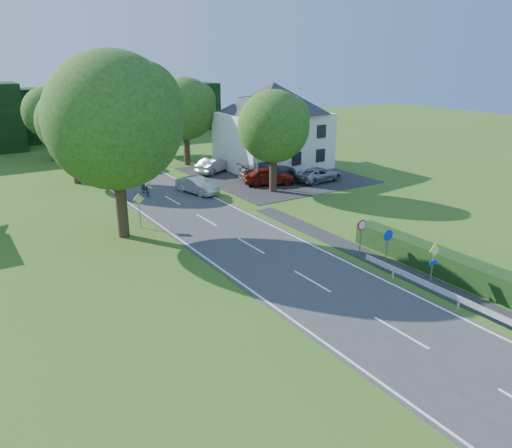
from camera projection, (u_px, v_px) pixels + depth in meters
road at (235, 237)px, 32.38m from camera, size 7.00×80.00×0.04m
parking_pad at (273, 175)px, 48.86m from camera, size 14.00×16.00×0.04m
line_edge_left at (189, 246)px, 30.72m from camera, size 0.12×80.00×0.01m
line_edge_right at (276, 227)px, 34.03m from camera, size 0.12×80.00×0.01m
line_centre at (235, 236)px, 32.37m from camera, size 0.12×80.00×0.01m
tree_main at (116, 147)px, 30.63m from camera, size 9.40×9.40×11.64m
tree_left_far at (72, 137)px, 44.39m from camera, size 7.00×7.00×8.58m
tree_right_far at (186, 122)px, 52.02m from camera, size 7.40×7.40×9.09m
tree_left_back at (50, 124)px, 54.29m from camera, size 6.60×6.60×8.07m
tree_right_back at (149, 122)px, 58.13m from camera, size 6.20×6.20×7.56m
tree_right_mid at (273, 142)px, 41.71m from camera, size 7.00×7.00×8.58m
treeline_right at (122, 111)px, 72.00m from camera, size 30.00×5.00×7.00m
house_white at (273, 125)px, 50.85m from camera, size 10.60×8.40×8.60m
streetlight at (256, 137)px, 43.03m from camera, size 2.03×0.18×8.00m
sign_priority_right at (434, 258)px, 24.42m from camera, size 0.78×0.09×2.59m
sign_roundabout at (387, 242)px, 26.85m from camera, size 0.64×0.08×2.37m
sign_speed_limit at (361, 230)px, 28.41m from camera, size 0.64×0.11×2.37m
sign_priority_left at (139, 204)px, 33.51m from camera, size 0.78×0.09×2.44m
moving_car at (197, 185)px, 42.18m from camera, size 2.48×4.44×1.39m
motorcycle at (145, 188)px, 41.75m from camera, size 0.92×2.17×1.11m
parked_car_red at (269, 176)px, 44.99m from camera, size 4.99×3.51×1.58m
parked_car_silver_a at (214, 165)px, 49.52m from camera, size 4.72×3.62×1.49m
parked_car_grey at (268, 170)px, 47.11m from camera, size 5.90×2.99×1.64m
parked_car_silver_b at (319, 174)px, 46.13m from camera, size 4.85×2.54×1.30m
parasol at (295, 172)px, 45.73m from camera, size 2.80×2.82×1.96m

